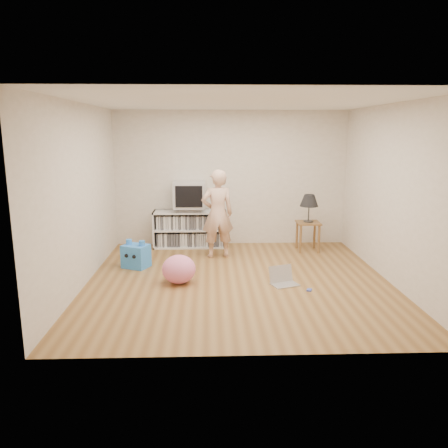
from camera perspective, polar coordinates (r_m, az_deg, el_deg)
ground at (r=6.63m, az=1.85°, el=-7.38°), size 4.50×4.50×0.00m
walls at (r=6.32m, az=1.93°, el=3.81°), size 4.52×4.52×2.60m
ceiling at (r=6.26m, az=2.02°, el=15.67°), size 4.50×4.50×0.01m
media_unit at (r=8.48m, az=-4.46°, el=-0.62°), size 1.40×0.45×0.70m
dvd_deck at (r=8.39m, az=-4.50°, el=1.92°), size 0.45×0.35×0.07m
crt_tv at (r=8.35m, az=-4.54°, el=3.84°), size 0.60×0.53×0.50m
side_table at (r=8.29m, az=10.91°, el=-0.63°), size 0.42×0.42×0.55m
table_lamp at (r=8.20m, az=11.06°, el=2.95°), size 0.34×0.34×0.52m
person at (r=7.66m, az=-0.85°, el=1.33°), size 0.63×0.47×1.56m
laptop at (r=6.52m, az=7.69°, el=-7.16°), size 0.46×0.41×0.26m
playing_cards at (r=6.33m, az=11.07°, el=-8.45°), size 0.09×0.11×0.02m
plush_blue at (r=7.34m, az=-11.43°, el=-4.08°), size 0.49×0.45×0.46m
plush_pink at (r=6.49m, az=-5.92°, el=-5.90°), size 0.60×0.60×0.42m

